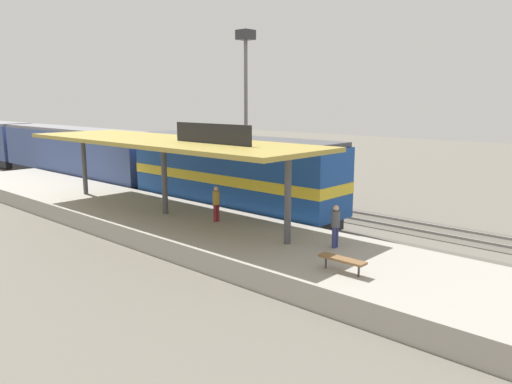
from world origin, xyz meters
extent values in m
plane|color=#666056|center=(2.00, 0.00, 0.00)|extent=(120.00, 120.00, 0.00)
cube|color=#565249|center=(0.00, 0.00, 0.02)|extent=(3.20, 110.00, 0.04)
cube|color=gray|center=(-0.72, 0.00, 0.08)|extent=(0.10, 110.00, 0.16)
cube|color=gray|center=(0.72, 0.00, 0.08)|extent=(0.10, 110.00, 0.16)
cube|color=#565249|center=(4.60, 0.00, 0.02)|extent=(3.20, 110.00, 0.04)
cube|color=gray|center=(3.88, 0.00, 0.08)|extent=(0.10, 110.00, 0.16)
cube|color=gray|center=(5.32, 0.00, 0.08)|extent=(0.10, 110.00, 0.16)
cube|color=#9E998E|center=(-4.60, 0.00, 0.45)|extent=(6.00, 44.00, 0.90)
cylinder|color=#47474C|center=(-4.60, -8.00, 2.70)|extent=(0.28, 0.28, 3.60)
cylinder|color=#47474C|center=(-4.60, 0.00, 2.70)|extent=(0.28, 0.28, 3.60)
cylinder|color=#47474C|center=(-4.60, 8.00, 2.70)|extent=(0.28, 0.28, 3.60)
cube|color=#A38E3D|center=(-4.60, 0.00, 4.60)|extent=(5.20, 18.00, 0.20)
cube|color=black|center=(-4.60, -3.60, 5.15)|extent=(0.12, 4.80, 0.90)
cylinder|color=#333338|center=(-6.00, -12.14, 1.11)|extent=(0.07, 0.07, 0.42)
cylinder|color=#333338|center=(-6.00, -10.84, 1.11)|extent=(0.07, 0.07, 0.42)
cube|color=brown|center=(-6.00, -11.49, 1.36)|extent=(0.44, 1.70, 0.08)
cube|color=#28282D|center=(0.00, -0.15, 0.51)|extent=(2.60, 13.60, 0.70)
cube|color=#19479E|center=(0.00, -0.15, 2.61)|extent=(2.90, 14.40, 3.50)
cube|color=#47474C|center=(0.00, -0.15, 4.48)|extent=(2.78, 14.11, 0.24)
cube|color=yellow|center=(0.00, -0.15, 2.35)|extent=(2.93, 14.43, 0.56)
cube|color=#28282D|center=(0.00, 17.85, 0.51)|extent=(2.60, 19.20, 0.70)
cube|color=#384C84|center=(0.00, 17.85, 2.51)|extent=(2.90, 20.00, 3.30)
cube|color=slate|center=(0.00, 17.85, 4.28)|extent=(2.78, 19.60, 0.24)
cube|color=#28282D|center=(4.60, 4.77, 0.51)|extent=(2.50, 11.20, 0.70)
cube|color=#6B6056|center=(4.60, 4.77, 2.16)|extent=(2.80, 12.00, 2.60)
cube|color=#554D45|center=(4.60, 4.77, 3.58)|extent=(2.69, 11.76, 0.24)
cylinder|color=slate|center=(7.80, 6.07, 5.50)|extent=(0.28, 0.28, 11.00)
cube|color=#333338|center=(7.80, 6.07, 11.35)|extent=(1.10, 1.10, 0.70)
cylinder|color=maroon|center=(-4.07, -3.15, 1.32)|extent=(0.16, 0.16, 0.84)
cylinder|color=maroon|center=(-3.89, -3.15, 1.32)|extent=(0.16, 0.16, 0.84)
cylinder|color=olive|center=(-3.98, -3.15, 2.06)|extent=(0.34, 0.34, 0.64)
sphere|color=tan|center=(-3.98, -3.15, 2.50)|extent=(0.23, 0.23, 0.23)
cylinder|color=navy|center=(-3.83, -9.72, 1.32)|extent=(0.16, 0.16, 0.84)
cylinder|color=navy|center=(-3.65, -9.72, 1.32)|extent=(0.16, 0.16, 0.84)
cylinder|color=#4C4C51|center=(-3.74, -9.72, 2.06)|extent=(0.34, 0.34, 0.64)
sphere|color=tan|center=(-3.74, -9.72, 2.50)|extent=(0.23, 0.23, 0.23)
camera|label=1|loc=(-19.73, -20.08, 6.66)|focal=34.69mm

